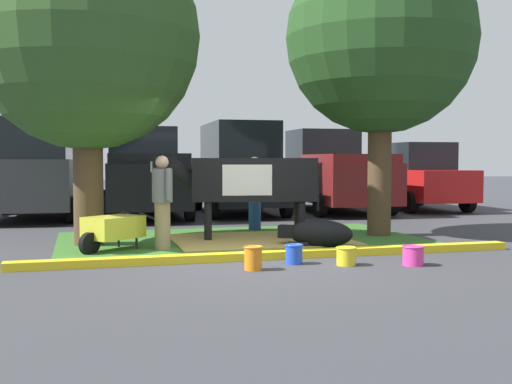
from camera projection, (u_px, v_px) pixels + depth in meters
The scene contains 20 objects.
ground_plane at pixel (249, 261), 9.27m from camera, with size 80.00×80.00×0.00m, color #38383D.
grass_island at pixel (243, 240), 11.65m from camera, with size 6.70×4.20×0.02m, color #386B28.
curb_yellow at pixel (280, 255), 9.48m from camera, with size 7.90×0.24×0.12m, color yellow.
hay_bedding at pixel (260, 240), 11.51m from camera, with size 3.20×2.40×0.04m, color tan.
shade_tree_left at pixel (86, 38), 10.75m from camera, with size 3.93×3.93×5.61m.
shade_tree_right at pixel (381, 40), 12.15m from camera, with size 3.72×3.72×5.74m.
cow_holstein at pixel (248, 180), 11.62m from camera, with size 3.10×1.15×1.58m.
calf_lying at pixel (319, 234), 10.69m from camera, with size 1.28×0.99×0.48m.
person_handler at pixel (255, 191), 13.21m from camera, with size 0.53×0.34×1.57m.
person_visitor_near at pixel (162, 200), 10.34m from camera, with size 0.34×0.50×1.58m.
wheelbarrow at pixel (112, 228), 10.22m from camera, with size 1.43×1.28×0.63m.
bucket_orange at pixel (253, 258), 8.50m from camera, with size 0.27×0.27×0.33m.
bucket_blue at pixel (294, 254), 9.01m from camera, with size 0.27×0.27×0.29m.
bucket_yellow at pixel (346, 256), 8.89m from camera, with size 0.30×0.30×0.26m.
bucket_pink at pixel (413, 255), 8.88m from camera, with size 0.32×0.32×0.28m.
suv_dark_grey at pixel (36, 169), 15.96m from camera, with size 2.27×4.67×2.52m.
pickup_truck_black at pixel (144, 174), 16.78m from camera, with size 2.39×5.48×2.42m.
suv_black at pixel (239, 168), 17.35m from camera, with size 2.27×4.67×2.52m.
pickup_truck_maroon at pixel (332, 173), 18.32m from camera, with size 2.39×5.48×2.42m.
sedan_red at pixel (415, 177), 18.98m from camera, with size 2.16×4.47×2.02m.
Camera 1 is at (-2.39, -8.89, 1.51)m, focal length 43.71 mm.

